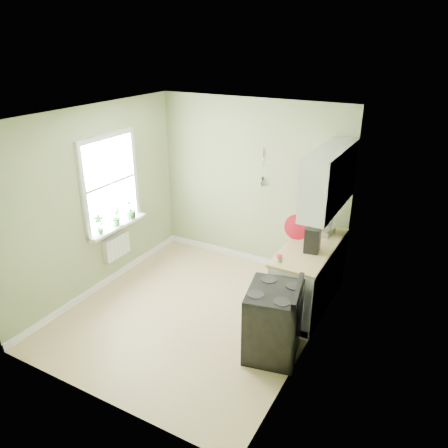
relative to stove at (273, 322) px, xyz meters
The scene contains 21 objects.
floor 1.37m from the stove, 169.77° to the left, with size 3.20×3.60×0.02m, color tan.
ceiling 2.61m from the stove, 169.77° to the left, with size 3.20×3.60×0.02m, color white.
wall_back 2.57m from the stove, 122.04° to the left, with size 3.20×0.02×2.70m, color #95A470.
wall_left 3.04m from the stove, behind, with size 0.02×3.60×2.70m, color #95A470.
wall_right 1.00m from the stove, 34.70° to the left, with size 0.02×3.60×2.70m, color #95A470.
base_cabinets 1.23m from the stove, 88.94° to the left, with size 0.60×1.60×0.87m, color white.
countertop 1.31m from the stove, 89.40° to the left, with size 0.64×1.60×0.04m, color #D3BD81.
upper_cabinets 1.94m from the stove, 83.66° to the left, with size 0.35×1.40×0.80m, color white.
window 3.11m from the stove, 169.49° to the left, with size 0.06×1.14×1.44m.
window_sill 2.87m from the stove, 169.22° to the left, with size 0.18×1.14×0.04m, color white.
radiator 2.86m from the stove, behind, with size 0.12×0.50×0.35m, color white.
wall_utensils 2.54m from the stove, 118.18° to the left, with size 0.02×0.14×0.58m.
stove is the anchor object (origin of this frame).
stand_mixer 1.83m from the stove, 87.77° to the left, with size 0.23×0.36×0.42m.
kettle 2.04m from the stove, 95.15° to the left, with size 0.19×0.11×0.19m.
coffee_maker 1.24m from the stove, 86.23° to the left, with size 0.22×0.24×0.34m.
red_tray 1.50m from the stove, 99.69° to the left, with size 0.37×0.37×0.02m, color red.
jar 0.80m from the stove, 108.43° to the left, with size 0.08×0.08×0.09m.
plant_a 2.85m from the stove, behind, with size 0.16×0.11×0.31m, color #27662B.
plant_b 2.89m from the stove, 169.82° to the left, with size 0.16×0.13×0.29m, color #27662B.
plant_c 2.96m from the stove, 163.38° to the left, with size 0.17×0.17×0.30m, color #27662B.
Camera 1 is at (2.80, -4.24, 3.53)m, focal length 35.00 mm.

